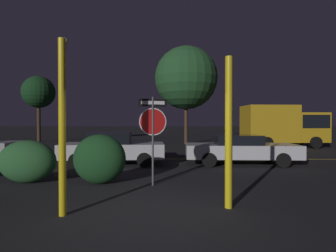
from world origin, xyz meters
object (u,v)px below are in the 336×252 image
object	(u,v)px
passing_car_2	(113,148)
tree_1	(186,78)
stop_sign	(153,123)
hedge_bush_2	(100,159)
street_lamp	(65,74)
tree_0	(39,92)
hedge_bush_1	(27,161)
passing_car_3	(240,149)
yellow_pole_left	(62,127)
yellow_pole_right	(229,132)
delivery_truck	(284,125)

from	to	relation	value
passing_car_2	tree_1	size ratio (longest dim) A/B	0.55
stop_sign	hedge_bush_2	size ratio (longest dim) A/B	1.65
street_lamp	tree_0	distance (m)	7.83
tree_1	street_lamp	bearing A→B (deg)	-157.42
hedge_bush_1	passing_car_3	distance (m)	8.27
yellow_pole_left	yellow_pole_right	size ratio (longest dim) A/B	1.07
hedge_bush_1	yellow_pole_right	bearing A→B (deg)	-22.00
yellow_pole_left	tree_1	size ratio (longest dim) A/B	0.41
hedge_bush_1	passing_car_2	world-z (taller)	passing_car_2
hedge_bush_2	tree_1	bearing A→B (deg)	77.16
hedge_bush_2	tree_0	world-z (taller)	tree_0
yellow_pole_right	hedge_bush_1	xyz separation A→B (m)	(-5.60, 2.26, -0.97)
stop_sign	yellow_pole_right	size ratio (longest dim) A/B	0.80
delivery_truck	street_lamp	world-z (taller)	street_lamp
yellow_pole_left	tree_0	xyz separation A→B (m)	(-10.60, 19.74, 2.99)
yellow_pole_left	tree_1	distance (m)	18.21
delivery_truck	hedge_bush_2	bearing A→B (deg)	-45.80
hedge_bush_1	delivery_truck	distance (m)	17.34
hedge_bush_1	delivery_truck	xyz separation A→B (m)	(12.73, 11.73, 1.01)
passing_car_3	stop_sign	bearing A→B (deg)	-40.33
yellow_pole_right	hedge_bush_2	xyz separation A→B (m)	(-3.37, 2.17, -0.88)
hedge_bush_2	delivery_truck	distance (m)	15.84
stop_sign	delivery_truck	world-z (taller)	delivery_truck
passing_car_2	street_lamp	distance (m)	10.16
passing_car_2	street_lamp	xyz separation A→B (m)	(-5.17, 7.41, 4.64)
yellow_pole_right	stop_sign	bearing A→B (deg)	131.80
delivery_truck	tree_0	size ratio (longest dim) A/B	0.96
tree_1	hedge_bush_1	bearing A→B (deg)	-110.87
yellow_pole_right	hedge_bush_2	bearing A→B (deg)	147.21
delivery_truck	street_lamp	xyz separation A→B (m)	(-16.11, -0.78, 3.69)
street_lamp	tree_1	size ratio (longest dim) A/B	0.95
stop_sign	tree_0	bearing A→B (deg)	112.04
yellow_pole_right	tree_1	world-z (taller)	tree_1
hedge_bush_1	passing_car_3	world-z (taller)	hedge_bush_1
tree_0	delivery_truck	bearing A→B (deg)	-13.93
stop_sign	hedge_bush_2	world-z (taller)	stop_sign
tree_1	stop_sign	bearing A→B (deg)	-96.72
tree_1	delivery_truck	bearing A→B (deg)	-22.50
stop_sign	street_lamp	distance (m)	13.82
passing_car_2	tree_0	distance (m)	17.30
stop_sign	delivery_truck	xyz separation A→B (m)	(8.90, 12.02, -0.14)
delivery_truck	street_lamp	size ratio (longest dim) A/B	0.76
hedge_bush_2	street_lamp	xyz separation A→B (m)	(-5.61, 11.05, 4.61)
hedge_bush_1	delivery_truck	bearing A→B (deg)	42.66
street_lamp	tree_1	world-z (taller)	tree_1
yellow_pole_right	tree_1	distance (m)	17.42
hedge_bush_2	passing_car_2	size ratio (longest dim) A/B	0.34
yellow_pole_left	delivery_truck	bearing A→B (deg)	54.14
hedge_bush_2	street_lamp	size ratio (longest dim) A/B	0.20
passing_car_3	tree_1	bearing A→B (deg)	-169.28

